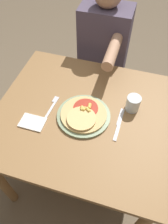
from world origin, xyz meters
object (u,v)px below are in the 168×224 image
at_px(plate, 84,116).
at_px(fork, 52,106).
at_px(knife, 119,125).
at_px(drinking_glass, 133,103).
at_px(pizza, 84,115).
at_px(person_diner, 104,51).
at_px(dining_table, 85,125).

xyz_separation_m(plate, fork, (-0.20, 0.02, -0.00)).
distance_m(knife, drinking_glass, 0.15).
height_order(pizza, drinking_glass, drinking_glass).
bearing_deg(drinking_glass, person_diner, 118.64).
bearing_deg(pizza, fork, 173.33).
bearing_deg(knife, drinking_glass, 69.76).
bearing_deg(knife, dining_table, 173.83).
relative_size(pizza, knife, 1.16).
xyz_separation_m(plate, drinking_glass, (0.25, 0.13, 0.04)).
bearing_deg(pizza, knife, 1.58).
bearing_deg(pizza, person_diner, 93.91).
bearing_deg(dining_table, person_diner, 93.88).
relative_size(plate, pizza, 1.17).
relative_size(pizza, person_diner, 0.21).
bearing_deg(fork, plate, -5.00).
relative_size(fork, drinking_glass, 1.91).
distance_m(drinking_glass, person_diner, 0.61).
bearing_deg(plate, pizza, -88.85).
distance_m(plate, knife, 0.20).
bearing_deg(plate, drinking_glass, 28.34).
bearing_deg(dining_table, pizza, -85.26).
height_order(fork, knife, same).
distance_m(fork, knife, 0.39).
relative_size(pizza, drinking_glass, 2.77).
height_order(pizza, knife, pizza).
relative_size(plate, person_diner, 0.25).
distance_m(plate, pizza, 0.02).
xyz_separation_m(knife, person_diner, (-0.24, 0.67, -0.04)).
bearing_deg(fork, knife, -2.56).
height_order(plate, fork, plate).
xyz_separation_m(plate, person_diner, (-0.05, 0.67, -0.05)).
xyz_separation_m(pizza, knife, (0.20, 0.01, -0.02)).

